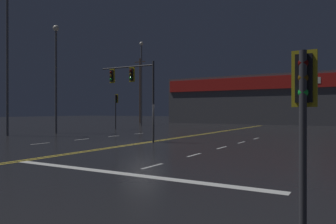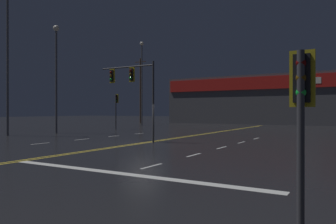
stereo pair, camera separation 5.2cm
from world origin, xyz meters
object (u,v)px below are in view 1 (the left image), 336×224
at_px(traffic_signal_median, 131,82).
at_px(traffic_signal_corner_northwest, 116,104).
at_px(streetlight_median_approach, 56,65).
at_px(streetlight_near_right, 141,74).
at_px(traffic_signal_corner_southeast, 304,98).
at_px(streetlight_far_left, 7,45).

height_order(traffic_signal_median, traffic_signal_corner_northwest, traffic_signal_median).
bearing_deg(streetlight_median_approach, streetlight_near_right, 98.83).
bearing_deg(traffic_signal_corner_northwest, traffic_signal_corner_southeast, -45.18).
height_order(traffic_signal_corner_northwest, streetlight_far_left, streetlight_far_left).
bearing_deg(traffic_signal_corner_southeast, streetlight_far_left, 156.18).
xyz_separation_m(traffic_signal_corner_southeast, streetlight_median_approach, (-23.59, 15.07, 4.11)).
height_order(traffic_signal_corner_northwest, traffic_signal_corner_southeast, traffic_signal_corner_northwest).
relative_size(traffic_signal_corner_northwest, streetlight_median_approach, 0.40).
distance_m(traffic_signal_corner_northwest, streetlight_near_right, 11.26).
xyz_separation_m(streetlight_median_approach, streetlight_far_left, (-1.15, -4.14, 1.25)).
xyz_separation_m(traffic_signal_median, streetlight_median_approach, (-11.04, 3.15, 2.32)).
bearing_deg(streetlight_near_right, streetlight_median_approach, -81.17).
relative_size(streetlight_near_right, streetlight_median_approach, 1.20).
height_order(traffic_signal_median, streetlight_median_approach, streetlight_median_approach).
bearing_deg(streetlight_far_left, streetlight_near_right, 94.25).
height_order(streetlight_near_right, streetlight_far_left, streetlight_far_left).
xyz_separation_m(traffic_signal_median, streetlight_near_right, (-13.83, 21.09, 3.42)).
distance_m(traffic_signal_median, traffic_signal_corner_southeast, 17.40).
distance_m(traffic_signal_corner_northwest, traffic_signal_corner_southeast, 32.78).
distance_m(streetlight_median_approach, streetlight_far_left, 4.48).
bearing_deg(streetlight_far_left, traffic_signal_corner_southeast, -23.82).
bearing_deg(streetlight_near_right, traffic_signal_corner_northwest, -71.43).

